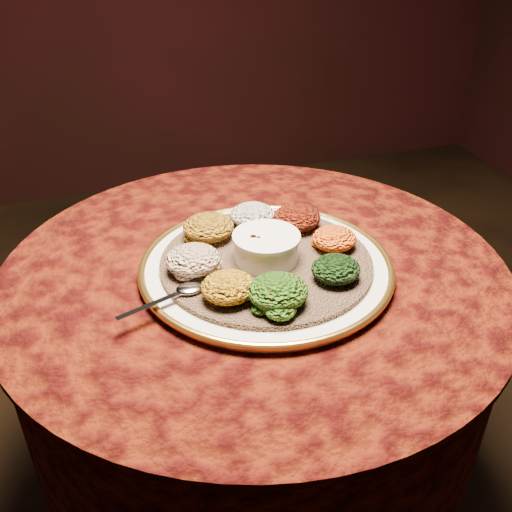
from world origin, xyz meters
name	(u,v)px	position (x,y,z in m)	size (l,w,h in m)	color
table	(254,337)	(0.00, 0.00, 0.55)	(0.96, 0.96, 0.73)	black
platter	(266,266)	(0.01, -0.03, 0.75)	(0.55, 0.55, 0.02)	silver
injera	(266,262)	(0.01, -0.03, 0.76)	(0.39, 0.39, 0.01)	#876243
stew_bowl	(266,245)	(0.01, -0.03, 0.79)	(0.12, 0.12, 0.05)	silver
spoon	(184,291)	(-0.15, -0.09, 0.77)	(0.15, 0.07, 0.01)	silver
portion_ayib	(252,215)	(0.03, 0.10, 0.78)	(0.09, 0.09, 0.04)	beige
portion_kitfo	(297,217)	(0.11, 0.06, 0.79)	(0.10, 0.09, 0.05)	black
portion_tikil	(334,239)	(0.15, -0.03, 0.78)	(0.08, 0.08, 0.04)	#C67F10
portion_gomen	(336,269)	(0.11, -0.13, 0.78)	(0.09, 0.08, 0.04)	black
portion_mixveg	(278,291)	(-0.01, -0.16, 0.79)	(0.10, 0.10, 0.05)	#A92A0A
portion_kik	(228,287)	(-0.08, -0.12, 0.78)	(0.09, 0.09, 0.04)	#BE8610
portion_timatim	(193,260)	(-0.12, -0.03, 0.79)	(0.10, 0.09, 0.05)	maroon
portion_shiro	(209,227)	(-0.07, 0.08, 0.79)	(0.10, 0.09, 0.05)	#A26B13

